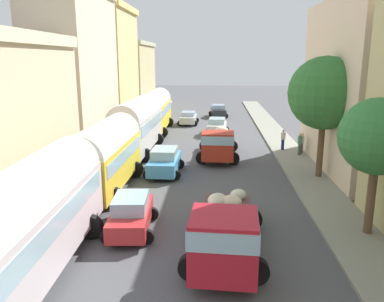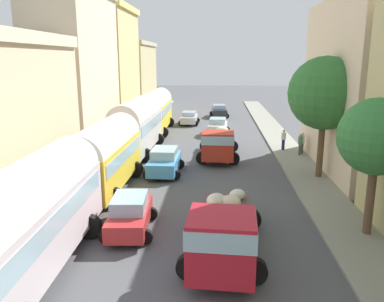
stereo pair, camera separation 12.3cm
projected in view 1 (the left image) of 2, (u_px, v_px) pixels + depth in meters
The scene contains 23 objects.
ground_plane at pixel (197, 146), 32.80m from camera, with size 154.00×154.00×0.00m, color #4D4E51.
sidewalk_left at pixel (113, 144), 33.21m from camera, with size 2.50×70.00×0.14m, color #B0AAA1.
sidewalk_right at pixel (284, 147), 32.35m from camera, with size 2.50×70.00×0.14m, color gray.
building_left_2 at pixel (75, 66), 33.88m from camera, with size 5.21×11.14×13.20m.
building_left_3 at pixel (107, 65), 44.90m from camera, with size 5.81×10.25×13.04m.
building_left_4 at pixel (134, 75), 57.44m from camera, with size 4.61×12.86×9.62m.
building_right_2 at pixel (356, 87), 24.93m from camera, with size 4.00×12.42×10.94m.
parked_bus_0 at pixel (27, 217), 12.66m from camera, with size 3.42×9.68×3.96m.
parked_bus_1 at pixel (104, 153), 21.41m from camera, with size 3.29×8.06×3.86m.
parked_bus_2 at pixel (137, 123), 30.10m from camera, with size 3.38×9.14×4.23m.
parked_bus_3 at pixel (155, 109), 38.85m from camera, with size 3.33×9.69×4.10m.
cargo_truck_0 at pixel (225, 231), 13.80m from camera, with size 3.26×7.26×2.42m.
cargo_truck_1 at pixel (218, 143), 28.08m from camera, with size 3.15×6.69×2.34m.
car_0 at pixel (217, 126), 37.75m from camera, with size 2.45×3.81×1.61m.
car_1 at pixel (218, 111), 49.21m from camera, with size 2.50×3.80×1.56m.
car_2 at pixel (131, 214), 16.49m from camera, with size 2.33×3.87×1.58m.
car_3 at pixel (165, 161), 24.83m from camera, with size 2.35×4.18×1.66m.
car_4 at pixel (188, 118), 43.59m from camera, with size 2.31×3.68×1.45m.
pedestrian_0 at pixel (302, 142), 29.61m from camera, with size 0.36×0.36×1.74m.
pedestrian_1 at pixel (283, 139), 30.82m from camera, with size 0.40×0.40×1.76m.
pedestrian_2 at pixel (300, 143), 29.13m from camera, with size 0.40×0.40×1.79m.
roadside_tree_1 at pixel (378, 137), 15.30m from camera, with size 3.08×3.08×5.77m.
roadside_tree_2 at pixel (325, 93), 22.84m from camera, with size 4.32×4.32×7.40m.
Camera 1 is at (1.50, -4.96, 7.21)m, focal length 36.35 mm.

